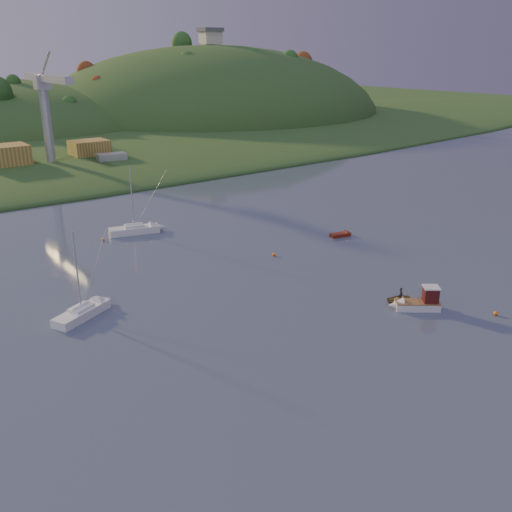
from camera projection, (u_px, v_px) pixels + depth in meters
hill_right at (213, 119)px, 244.81m from camera, size 150.00×130.00×60.00m
hilltop_house at (210, 36)px, 233.47m from camera, size 9.00×7.00×6.45m
wharf at (62, 166)px, 138.77m from camera, size 42.00×16.00×2.40m
shed_west at (3, 156)px, 131.00m from camera, size 11.00×8.00×4.80m
shed_east at (90, 148)px, 143.69m from camera, size 9.00×7.00×4.00m
dock_crane at (46, 100)px, 128.94m from camera, size 3.20×28.00×20.30m
fishing_boat at (414, 303)px, 64.31m from camera, size 5.66×4.95×3.68m
sailboat_near at (82, 312)px, 62.40m from camera, size 7.29×5.08×9.84m
sailboat_far at (134, 229)px, 91.14m from camera, size 8.20×4.29×10.91m
canoe at (400, 299)px, 66.44m from camera, size 3.70×3.05×0.67m
paddler at (401, 296)px, 66.30m from camera, size 0.49×0.62×1.51m
red_tender at (344, 234)px, 90.06m from camera, size 3.98×2.13×1.29m
work_vessel at (112, 164)px, 139.14m from camera, size 16.61×7.43×4.14m
buoy_0 at (496, 313)px, 62.97m from camera, size 0.50×0.50×0.50m
buoy_1 at (274, 254)px, 81.17m from camera, size 0.50×0.50×0.50m
buoy_3 at (103, 239)px, 87.69m from camera, size 0.50×0.50×0.50m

